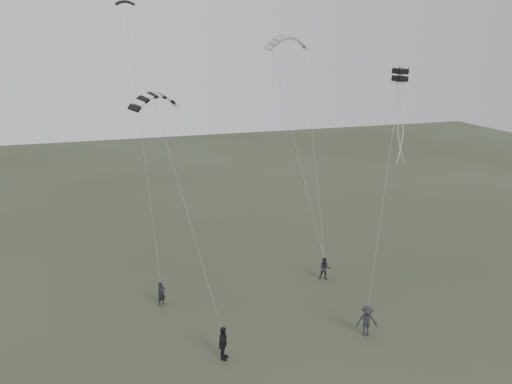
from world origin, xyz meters
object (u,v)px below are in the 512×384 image
object	(u,v)px
kite_striped	(154,95)
kite_box	(400,75)
kite_dark_small	(125,1)
flyer_far	(367,321)
flyer_left	(161,294)
kite_pale_large	(288,37)
flyer_right	(325,269)
flyer_center	(223,343)

from	to	relation	value
kite_striped	kite_box	world-z (taller)	kite_box
kite_dark_small	kite_box	size ratio (longest dim) A/B	1.74
flyer_far	kite_striped	world-z (taller)	kite_striped
flyer_left	kite_dark_small	bearing A→B (deg)	65.80
flyer_far	kite_pale_large	world-z (taller)	kite_pale_large
kite_pale_large	kite_striped	xyz separation A→B (m)	(-12.00, -9.43, -3.42)
flyer_right	kite_pale_large	size ratio (longest dim) A/B	0.47
flyer_far	flyer_right	bearing A→B (deg)	99.01
flyer_right	flyer_center	world-z (taller)	flyer_center
flyer_left	kite_striped	size ratio (longest dim) A/B	0.52
kite_dark_small	kite_striped	distance (m)	9.21
flyer_right	kite_box	size ratio (longest dim) A/B	2.32
flyer_left	kite_dark_small	size ratio (longest dim) A/B	1.28
kite_pale_large	flyer_left	bearing A→B (deg)	-148.65
kite_dark_small	flyer_left	bearing A→B (deg)	-86.79
kite_dark_small	kite_pale_large	xyz separation A→B (m)	(12.82, 2.21, -2.23)
flyer_left	kite_pale_large	distance (m)	22.47
flyer_left	flyer_right	bearing A→B (deg)	-28.47
kite_dark_small	kite_box	distance (m)	19.03
flyer_left	kite_striped	world-z (taller)	kite_striped
kite_striped	kite_box	xyz separation A→B (m)	(14.40, -3.24, 1.08)
flyer_center	kite_pale_large	world-z (taller)	kite_pale_large
flyer_center	kite_pale_large	bearing A→B (deg)	0.95
flyer_right	flyer_far	distance (m)	7.61
kite_dark_small	kite_pale_large	world-z (taller)	kite_dark_small
flyer_center	flyer_far	xyz separation A→B (m)	(8.76, -0.34, -0.02)
flyer_center	kite_pale_large	distance (m)	24.96
flyer_center	kite_box	xyz separation A→B (m)	(12.17, 3.41, 14.05)
kite_dark_small	kite_striped	xyz separation A→B (m)	(0.82, -7.22, -5.66)
flyer_right	kite_dark_small	distance (m)	23.57
flyer_left	kite_box	world-z (taller)	kite_box
flyer_far	kite_dark_small	distance (m)	26.26
flyer_center	kite_box	size ratio (longest dim) A/B	2.66
flyer_far	kite_pale_large	distance (m)	23.25
flyer_right	kite_pale_large	xyz separation A→B (m)	(0.20, 8.85, 16.53)
kite_box	kite_dark_small	bearing A→B (deg)	131.52
flyer_far	kite_box	bearing A→B (deg)	62.87
flyer_right	kite_pale_large	bearing A→B (deg)	109.97
kite_dark_small	kite_striped	bearing A→B (deg)	-85.24
kite_box	flyer_left	bearing A→B (deg)	151.93
kite_striped	kite_dark_small	bearing A→B (deg)	67.39
flyer_center	kite_striped	xyz separation A→B (m)	(-2.23, 6.66, 12.98)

